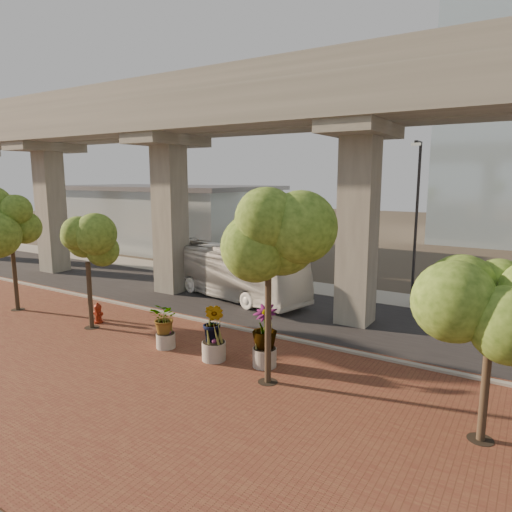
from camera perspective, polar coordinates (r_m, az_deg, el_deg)
The scene contains 18 objects.
ground at distance 24.32m, azimuth -3.00°, elevation -7.24°, with size 160.00×160.00×0.00m, color #3E372D.
brick_plaza at distance 18.72m, azimuth -17.54°, elevation -12.92°, with size 70.00×13.00×0.06m, color brown.
asphalt_road at distance 25.91m, azimuth -0.45°, elevation -6.11°, with size 90.00×8.00×0.04m, color black.
curb_strip at distance 22.76m, azimuth -5.92°, elevation -8.27°, with size 70.00×0.25×0.16m, color #98968E.
far_sidewalk at distance 30.54m, azimuth 5.10°, elevation -3.67°, with size 90.00×3.00×0.06m, color #98968E.
transit_viaduct at distance 24.92m, azimuth -0.48°, elevation 10.18°, with size 72.00×5.60×12.40m.
station_pavilion at distance 48.53m, azimuth -11.64°, elevation 4.97°, with size 23.00×13.00×6.30m.
transit_bus at distance 27.50m, azimuth -3.55°, elevation -1.89°, with size 2.63×11.18×3.12m, color silver.
fire_hydrant at distance 23.85m, azimuth -19.13°, elevation -6.76°, with size 0.50×0.45×1.01m.
planter_front at distance 19.53m, azimuth -11.29°, elevation -7.91°, with size 1.77×1.77×1.95m.
planter_right at distance 17.26m, azimuth 1.09°, elevation -9.19°, with size 2.22×2.22×2.38m.
planter_left at distance 17.93m, azimuth -5.34°, elevation -8.66°, with size 2.08×2.08×2.29m.
street_tree_far_west at distance 27.19m, azimuth -28.39°, elevation 3.60°, with size 3.70×3.70×6.39m.
street_tree_near_west at distance 22.46m, azimuth -20.41°, elevation 1.42°, with size 2.98×2.98×5.41m.
street_tree_near_east at distance 15.10m, azimuth 1.57°, elevation 2.04°, with size 4.12×4.12×6.91m.
street_tree_far_east at distance 13.26m, azimuth 27.57°, elevation -4.07°, with size 3.72×3.72×5.84m.
streetlamp_west at distance 36.37m, azimuth -11.64°, elevation 5.59°, with size 0.39×1.14×7.85m.
streetlamp_east at distance 26.41m, azimuth 19.39°, elevation 5.13°, with size 0.44×1.30×8.96m.
Camera 1 is at (13.37, -19.03, 7.11)m, focal length 32.00 mm.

